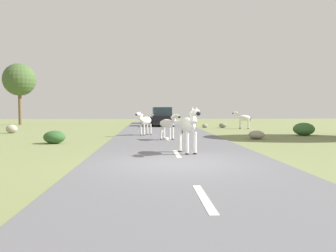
{
  "coord_description": "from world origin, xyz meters",
  "views": [
    {
      "loc": [
        -0.79,
        -10.01,
        1.66
      ],
      "look_at": [
        0.13,
        6.99,
        0.79
      ],
      "focal_mm": 36.54,
      "sensor_mm": 36.0,
      "label": 1
    }
  ],
  "objects_px": {
    "rock_0": "(205,126)",
    "bush_0": "(304,129)",
    "zebra_3": "(145,121)",
    "rock_3": "(223,125)",
    "car_0": "(160,116)",
    "bush_2": "(54,137)",
    "zebra_0": "(188,126)",
    "rock_1": "(257,135)",
    "zebra_1": "(243,118)",
    "tree_0": "(19,80)",
    "car_1": "(163,117)",
    "rock_2": "(12,129)",
    "zebra_2": "(168,124)"
  },
  "relations": [
    {
      "from": "zebra_1",
      "to": "bush_2",
      "type": "distance_m",
      "value": 16.52
    },
    {
      "from": "zebra_0",
      "to": "bush_0",
      "type": "distance_m",
      "value": 11.8
    },
    {
      "from": "tree_0",
      "to": "rock_1",
      "type": "relative_size",
      "value": 7.17
    },
    {
      "from": "zebra_2",
      "to": "bush_2",
      "type": "bearing_deg",
      "value": -32.43
    },
    {
      "from": "tree_0",
      "to": "rock_2",
      "type": "distance_m",
      "value": 13.57
    },
    {
      "from": "car_0",
      "to": "rock_3",
      "type": "distance_m",
      "value": 9.9
    },
    {
      "from": "zebra_0",
      "to": "rock_0",
      "type": "bearing_deg",
      "value": -115.73
    },
    {
      "from": "bush_2",
      "to": "rock_2",
      "type": "relative_size",
      "value": 1.35
    },
    {
      "from": "car_0",
      "to": "rock_0",
      "type": "bearing_deg",
      "value": -68.11
    },
    {
      "from": "zebra_0",
      "to": "zebra_2",
      "type": "relative_size",
      "value": 1.26
    },
    {
      "from": "zebra_3",
      "to": "rock_0",
      "type": "xyz_separation_m",
      "value": [
        5.08,
        8.62,
        -0.74
      ]
    },
    {
      "from": "car_0",
      "to": "car_1",
      "type": "xyz_separation_m",
      "value": [
        0.12,
        -5.94,
        0.0
      ]
    },
    {
      "from": "car_0",
      "to": "tree_0",
      "type": "height_order",
      "value": "tree_0"
    },
    {
      "from": "car_1",
      "to": "rock_2",
      "type": "distance_m",
      "value": 13.37
    },
    {
      "from": "car_1",
      "to": "bush_2",
      "type": "height_order",
      "value": "car_1"
    },
    {
      "from": "zebra_0",
      "to": "bush_0",
      "type": "height_order",
      "value": "zebra_0"
    },
    {
      "from": "bush_0",
      "to": "rock_0",
      "type": "relative_size",
      "value": 2.71
    },
    {
      "from": "car_1",
      "to": "tree_0",
      "type": "height_order",
      "value": "tree_0"
    },
    {
      "from": "car_0",
      "to": "bush_2",
      "type": "distance_m",
      "value": 21.97
    },
    {
      "from": "bush_0",
      "to": "rock_2",
      "type": "relative_size",
      "value": 1.73
    },
    {
      "from": "zebra_1",
      "to": "rock_2",
      "type": "xyz_separation_m",
      "value": [
        -16.96,
        -4.04,
        -0.59
      ]
    },
    {
      "from": "car_0",
      "to": "rock_0",
      "type": "xyz_separation_m",
      "value": [
        3.64,
        -8.34,
        -0.68
      ]
    },
    {
      "from": "zebra_3",
      "to": "car_0",
      "type": "height_order",
      "value": "car_0"
    },
    {
      "from": "car_1",
      "to": "zebra_2",
      "type": "bearing_deg",
      "value": 92.11
    },
    {
      "from": "car_0",
      "to": "rock_2",
      "type": "bearing_deg",
      "value": -128.24
    },
    {
      "from": "car_1",
      "to": "bush_0",
      "type": "height_order",
      "value": "car_1"
    },
    {
      "from": "zebra_2",
      "to": "bush_2",
      "type": "height_order",
      "value": "zebra_2"
    },
    {
      "from": "zebra_1",
      "to": "zebra_2",
      "type": "bearing_deg",
      "value": 152.15
    },
    {
      "from": "rock_0",
      "to": "bush_0",
      "type": "bearing_deg",
      "value": -61.3
    },
    {
      "from": "zebra_0",
      "to": "zebra_2",
      "type": "xyz_separation_m",
      "value": [
        -0.43,
        5.38,
        -0.17
      ]
    },
    {
      "from": "tree_0",
      "to": "rock_0",
      "type": "height_order",
      "value": "tree_0"
    },
    {
      "from": "bush_2",
      "to": "bush_0",
      "type": "bearing_deg",
      "value": 16.58
    },
    {
      "from": "zebra_0",
      "to": "zebra_1",
      "type": "bearing_deg",
      "value": -126.62
    },
    {
      "from": "car_0",
      "to": "car_1",
      "type": "distance_m",
      "value": 5.94
    },
    {
      "from": "car_0",
      "to": "rock_1",
      "type": "height_order",
      "value": "car_0"
    },
    {
      "from": "car_1",
      "to": "rock_2",
      "type": "height_order",
      "value": "car_1"
    },
    {
      "from": "tree_0",
      "to": "bush_0",
      "type": "bearing_deg",
      "value": -33.63
    },
    {
      "from": "zebra_1",
      "to": "tree_0",
      "type": "bearing_deg",
      "value": 74.43
    },
    {
      "from": "car_1",
      "to": "rock_0",
      "type": "distance_m",
      "value": 4.31
    },
    {
      "from": "car_1",
      "to": "bush_2",
      "type": "distance_m",
      "value": 16.34
    },
    {
      "from": "zebra_3",
      "to": "rock_3",
      "type": "relative_size",
      "value": 2.16
    },
    {
      "from": "rock_1",
      "to": "rock_2",
      "type": "distance_m",
      "value": 16.02
    },
    {
      "from": "zebra_1",
      "to": "zebra_3",
      "type": "bearing_deg",
      "value": 136.79
    },
    {
      "from": "car_0",
      "to": "tree_0",
      "type": "bearing_deg",
      "value": -174.36
    },
    {
      "from": "zebra_1",
      "to": "zebra_3",
      "type": "distance_m",
      "value": 10.52
    },
    {
      "from": "car_1",
      "to": "rock_3",
      "type": "bearing_deg",
      "value": 157.5
    },
    {
      "from": "car_0",
      "to": "car_1",
      "type": "relative_size",
      "value": 0.99
    },
    {
      "from": "zebra_0",
      "to": "rock_1",
      "type": "height_order",
      "value": "zebra_0"
    },
    {
      "from": "zebra_1",
      "to": "rock_3",
      "type": "bearing_deg",
      "value": 44.26
    },
    {
      "from": "car_1",
      "to": "rock_0",
      "type": "bearing_deg",
      "value": 149.16
    }
  ]
}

